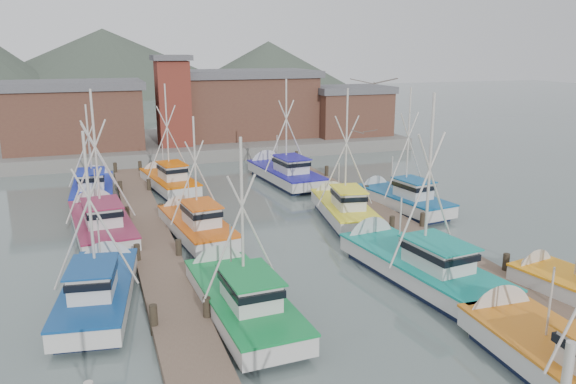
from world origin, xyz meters
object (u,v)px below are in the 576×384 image
object	(u,v)px
lookout_tower	(173,100)
boat_1	(568,363)
boat_12	(167,181)
boat_8	(194,224)
boat_4	(239,297)

from	to	relation	value
lookout_tower	boat_1	bearing A→B (deg)	-81.87
boat_1	boat_12	xyz separation A→B (m)	(-8.57, 29.87, 0.00)
boat_1	lookout_tower	bearing A→B (deg)	100.65
boat_12	lookout_tower	bearing A→B (deg)	70.13
lookout_tower	boat_12	xyz separation A→B (m)	(-2.50, -12.67, -4.87)
lookout_tower	boat_12	size ratio (longest dim) A/B	0.99
boat_8	boat_4	bearing A→B (deg)	-96.86
boat_8	lookout_tower	bearing A→B (deg)	77.38
boat_4	boat_12	xyz separation A→B (m)	(0.07, 21.63, 0.00)
boat_8	boat_12	bearing A→B (deg)	83.19
boat_8	boat_12	world-z (taller)	boat_12
lookout_tower	boat_1	size ratio (longest dim) A/B	0.88
boat_1	boat_4	world-z (taller)	boat_4
lookout_tower	boat_1	world-z (taller)	lookout_tower
boat_8	boat_12	xyz separation A→B (m)	(0.03, 11.50, 0.00)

